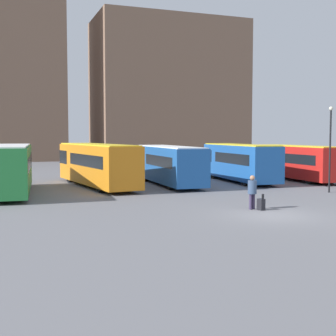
% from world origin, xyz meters
% --- Properties ---
extents(ground_plane, '(160.00, 160.00, 0.00)m').
position_xyz_m(ground_plane, '(0.00, 0.00, 0.00)').
color(ground_plane, slate).
extents(building_block_right, '(25.30, 13.75, 23.47)m').
position_xyz_m(building_block_right, '(15.36, 57.14, 11.74)').
color(building_block_right, '#7F604C').
rests_on(building_block_right, ground_plane).
extents(bus_0, '(3.49, 11.22, 3.31)m').
position_xyz_m(bus_0, '(-12.00, 13.44, 1.79)').
color(bus_0, '#237A38').
rests_on(bus_0, ground_plane).
extents(bus_1, '(4.16, 12.53, 3.28)m').
position_xyz_m(bus_1, '(-5.61, 16.13, 1.79)').
color(bus_1, orange).
rests_on(bus_1, ground_plane).
extents(bus_2, '(2.88, 10.89, 3.09)m').
position_xyz_m(bus_2, '(0.11, 15.30, 1.68)').
color(bus_2, '#1E56A3').
rests_on(bus_2, ground_plane).
extents(bus_3, '(3.18, 10.81, 3.18)m').
position_xyz_m(bus_3, '(6.60, 15.57, 1.73)').
color(bus_3, '#1E56A3').
rests_on(bus_3, ground_plane).
extents(bus_4, '(2.79, 10.30, 3.05)m').
position_xyz_m(bus_4, '(12.01, 14.84, 1.66)').
color(bus_4, red).
rests_on(bus_4, ground_plane).
extents(traveler, '(0.53, 0.53, 1.84)m').
position_xyz_m(traveler, '(-0.02, 2.02, 1.09)').
color(traveler, '#382D4C').
rests_on(traveler, ground_plane).
extents(suitcase, '(0.32, 0.42, 0.88)m').
position_xyz_m(suitcase, '(0.29, 1.61, 0.31)').
color(suitcase, black).
rests_on(suitcase, ground_plane).
extents(lamp_post_0, '(0.28, 0.28, 5.93)m').
position_xyz_m(lamp_post_0, '(8.77, 6.63, 3.47)').
color(lamp_post_0, black).
rests_on(lamp_post_0, ground_plane).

